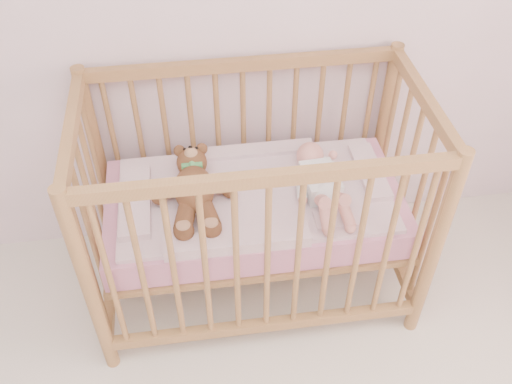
{
  "coord_description": "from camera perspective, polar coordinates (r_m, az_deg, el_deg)",
  "views": [
    {
      "loc": [
        0.08,
        -0.08,
        2.17
      ],
      "look_at": [
        0.31,
        1.55,
        0.62
      ],
      "focal_mm": 40.0,
      "sensor_mm": 36.0,
      "label": 1
    }
  ],
  "objects": [
    {
      "name": "crib",
      "position": [
        2.38,
        -0.17,
        -1.29
      ],
      "size": [
        1.36,
        0.76,
        1.0
      ],
      "primitive_type": null,
      "color": "#A57D46",
      "rests_on": "floor"
    },
    {
      "name": "blanket",
      "position": [
        2.34,
        -0.17,
        -0.24
      ],
      "size": [
        1.1,
        0.58,
        0.06
      ],
      "primitive_type": null,
      "color": "#D3929E",
      "rests_on": "mattress"
    },
    {
      "name": "teddy_bear",
      "position": [
        2.25,
        -6.22,
        0.39
      ],
      "size": [
        0.36,
        0.51,
        0.14
      ],
      "primitive_type": null,
      "rotation": [
        0.0,
        0.0,
        -0.0
      ],
      "color": "brown",
      "rests_on": "blanket"
    },
    {
      "name": "mattress",
      "position": [
        2.39,
        -0.17,
        -1.54
      ],
      "size": [
        1.22,
        0.62,
        0.13
      ],
      "primitive_type": "cube",
      "color": "pink",
      "rests_on": "crib"
    },
    {
      "name": "baby",
      "position": [
        2.31,
        6.48,
        1.41
      ],
      "size": [
        0.29,
        0.53,
        0.12
      ],
      "primitive_type": null,
      "rotation": [
        0.0,
        0.0,
        0.07
      ],
      "color": "white",
      "rests_on": "blanket"
    }
  ]
}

